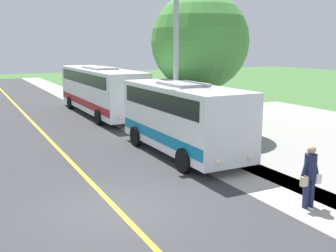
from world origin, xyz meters
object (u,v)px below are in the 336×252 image
object	(u,v)px
street_light_pole	(174,36)
tree_curbside	(200,42)
transit_bus_rear	(100,89)
pedestrian_with_bags	(310,174)
shuttle_bus_front	(183,115)

from	to	relation	value
street_light_pole	tree_curbside	bearing A→B (deg)	-142.80
transit_bus_rear	pedestrian_with_bags	xyz separation A→B (m)	(-0.33, 17.76, -0.76)
tree_curbside	street_light_pole	bearing A→B (deg)	37.20
pedestrian_with_bags	shuttle_bus_front	bearing A→B (deg)	-86.68
tree_curbside	pedestrian_with_bags	bearing A→B (deg)	75.81
street_light_pole	transit_bus_rear	bearing A→B (deg)	-87.89
shuttle_bus_front	tree_curbside	bearing A→B (deg)	-130.15
shuttle_bus_front	tree_curbside	world-z (taller)	tree_curbside
pedestrian_with_bags	tree_curbside	distance (m)	11.00
shuttle_bus_front	street_light_pole	bearing A→B (deg)	-104.73
shuttle_bus_front	pedestrian_with_bags	distance (m)	6.63
pedestrian_with_bags	street_light_pole	xyz separation A→B (m)	(-0.03, -8.13, 3.92)
transit_bus_rear	tree_curbside	world-z (taller)	tree_curbside
shuttle_bus_front	transit_bus_rear	xyz separation A→B (m)	(-0.05, -11.18, 0.07)
shuttle_bus_front	street_light_pole	xyz separation A→B (m)	(-0.41, -1.56, 3.23)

